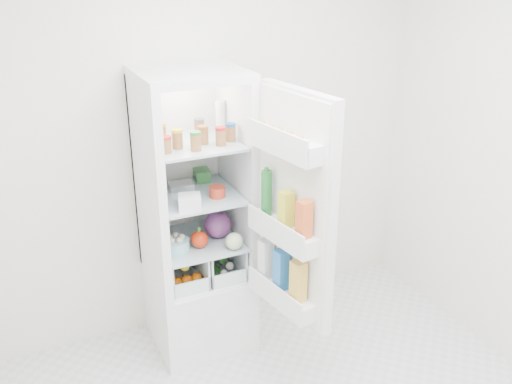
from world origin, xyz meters
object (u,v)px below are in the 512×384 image
red_cabbage (218,225)px  mushroom_bowl (176,246)px  refrigerator (195,247)px  fridge_door (292,214)px

red_cabbage → mushroom_bowl: bearing=-166.5°
refrigerator → mushroom_bowl: (-0.17, -0.15, 0.12)m
mushroom_bowl → refrigerator: bearing=42.2°
refrigerator → fridge_door: size_ratio=1.38×
mushroom_bowl → fridge_door: bearing=-43.3°
red_cabbage → mushroom_bowl: red_cabbage is taller
refrigerator → fridge_door: refrigerator is taller
refrigerator → red_cabbage: bearing=-31.0°
fridge_door → refrigerator: bearing=19.6°
fridge_door → red_cabbage: bearing=12.2°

